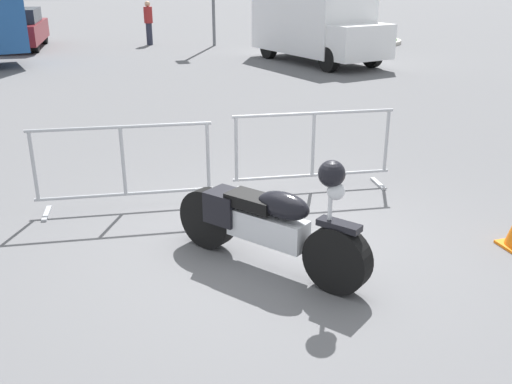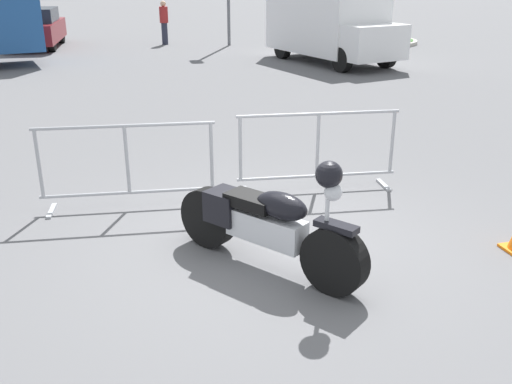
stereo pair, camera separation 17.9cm
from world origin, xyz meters
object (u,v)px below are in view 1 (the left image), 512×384
object	(u,v)px
crowd_barrier_near	(124,167)
crowd_barrier_far	(313,150)
delivery_van	(315,23)
parked_car_maroon	(17,28)
motorcycle	(268,223)
pedestrian	(148,21)

from	to	relation	value
crowd_barrier_near	crowd_barrier_far	bearing A→B (deg)	0.00
delivery_van	parked_car_maroon	bearing A→B (deg)	-138.56
motorcycle	crowd_barrier_far	bearing A→B (deg)	110.16
motorcycle	pedestrian	xyz separation A→B (m)	(1.03, 19.04, 0.44)
delivery_van	pedestrian	bearing A→B (deg)	-158.13
delivery_van	parked_car_maroon	size ratio (longest dim) A/B	1.19
delivery_van	crowd_barrier_far	bearing A→B (deg)	-36.77
motorcycle	delivery_van	bearing A→B (deg)	119.35
crowd_barrier_far	delivery_van	distance (m)	11.82
parked_car_maroon	delivery_van	bearing A→B (deg)	-120.17
motorcycle	parked_car_maroon	size ratio (longest dim) A/B	0.42
motorcycle	crowd_barrier_near	distance (m)	2.27
motorcycle	crowd_barrier_near	bearing A→B (deg)	176.04
crowd_barrier_far	delivery_van	size ratio (longest dim) A/B	0.40
delivery_van	parked_car_maroon	xyz separation A→B (m)	(-9.55, 6.39, -0.49)
delivery_van	pedestrian	world-z (taller)	delivery_van
crowd_barrier_near	delivery_van	world-z (taller)	delivery_van
motorcycle	pedestrian	distance (m)	19.08
motorcycle	crowd_barrier_far	distance (m)	2.27
motorcycle	crowd_barrier_far	size ratio (longest dim) A/B	0.87
motorcycle	parked_car_maroon	bearing A→B (deg)	154.57
motorcycle	pedestrian	world-z (taller)	pedestrian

